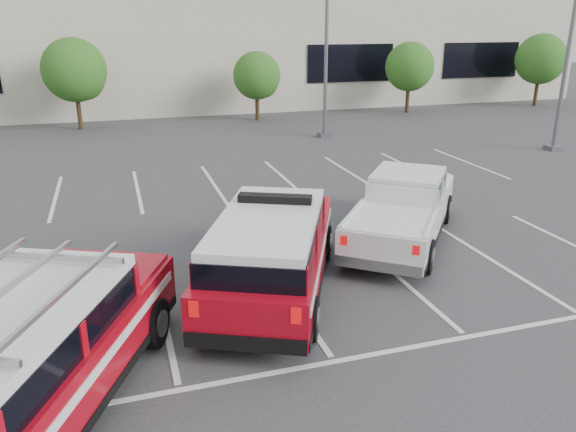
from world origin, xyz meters
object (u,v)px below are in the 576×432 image
at_px(convention_building, 155,34).
at_px(tree_right, 410,68).
at_px(tree_far_right, 541,61).
at_px(tree_mid_left, 76,72).
at_px(ladder_suv, 37,358).
at_px(light_pole_mid, 327,31).
at_px(white_pickup, 403,215).
at_px(tree_mid_right, 258,77).
at_px(light_pole_right, 571,32).
at_px(fire_chief_suv, 272,257).

distance_m(convention_building, tree_right, 17.96).
relative_size(convention_building, tree_far_right, 12.38).
relative_size(tree_mid_left, tree_right, 1.10).
bearing_deg(ladder_suv, tree_right, 76.02).
relative_size(light_pole_mid, white_pickup, 1.75).
height_order(tree_mid_right, tree_far_right, tree_far_right).
xyz_separation_m(convention_building, tree_mid_left, (-5.09, -9.82, -1.68)).
relative_size(tree_right, light_pole_right, 0.43).
bearing_deg(ladder_suv, tree_mid_left, 115.14).
relative_size(convention_building, white_pickup, 10.28).
bearing_deg(white_pickup, tree_mid_left, 152.27).
height_order(tree_mid_right, tree_right, tree_right).
xyz_separation_m(convention_building, tree_far_right, (24.91, -9.82, -1.68)).
relative_size(tree_mid_right, fire_chief_suv, 0.63).
bearing_deg(tree_right, white_pickup, -119.17).
height_order(light_pole_right, fire_chief_suv, light_pole_right).
bearing_deg(light_pole_mid, white_pickup, -102.45).
xyz_separation_m(convention_building, tree_mid_right, (4.91, -9.82, -2.22)).
relative_size(convention_building, ladder_suv, 9.68).
distance_m(convention_building, tree_mid_right, 11.20).
height_order(tree_mid_left, fire_chief_suv, tree_mid_left).
distance_m(tree_far_right, ladder_suv, 38.80).
bearing_deg(white_pickup, light_pole_mid, 116.04).
xyz_separation_m(tree_mid_left, white_pickup, (8.82, -20.03, -2.32)).
distance_m(tree_mid_right, light_pole_right, 16.47).
xyz_separation_m(convention_building, light_pole_right, (15.82, -21.86, 0.47)).
bearing_deg(fire_chief_suv, tree_mid_left, 126.74).
relative_size(white_pickup, ladder_suv, 0.94).
relative_size(convention_building, tree_right, 13.58).
xyz_separation_m(tree_far_right, light_pole_right, (-9.09, -12.05, 2.14)).
relative_size(tree_mid_right, tree_right, 0.90).
relative_size(light_pole_right, fire_chief_suv, 1.62).
xyz_separation_m(convention_building, ladder_suv, (-4.91, -34.56, -3.81)).
distance_m(convention_building, white_pickup, 30.34).
relative_size(convention_building, light_pole_right, 5.86).
bearing_deg(tree_right, convention_building, 146.63).
bearing_deg(tree_right, tree_mid_left, 180.00).
xyz_separation_m(tree_mid_left, ladder_suv, (0.18, -24.74, -2.13)).
xyz_separation_m(tree_mid_left, fire_chief_suv, (4.59, -22.02, -2.18)).
relative_size(tree_far_right, light_pole_mid, 0.47).
bearing_deg(light_pole_right, light_pole_mid, 146.31).
xyz_separation_m(tree_far_right, white_pickup, (-21.18, -20.03, -2.32)).
distance_m(fire_chief_suv, white_pickup, 4.68).
bearing_deg(light_pole_mid, convention_building, 113.26).
height_order(tree_mid_right, fire_chief_suv, tree_mid_right).
bearing_deg(convention_building, white_pickup, -82.87).
bearing_deg(fire_chief_suv, tree_mid_right, 101.15).
height_order(tree_far_right, light_pole_right, light_pole_right).
bearing_deg(tree_mid_left, light_pole_mid, -26.92).
bearing_deg(tree_right, light_pole_mid, -143.23).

